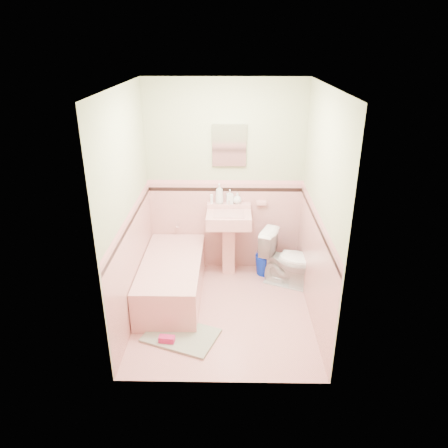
{
  "coord_description": "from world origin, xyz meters",
  "views": [
    {
      "loc": [
        0.08,
        -4.09,
        2.9
      ],
      "look_at": [
        0.0,
        0.25,
        1.0
      ],
      "focal_mm": 34.0,
      "sensor_mm": 36.0,
      "label": 1
    }
  ],
  "objects_px": {
    "sink": "(229,244)",
    "toilet": "(288,259)",
    "bucket": "(265,265)",
    "soap_bottle_mid": "(230,197)",
    "medicine_cabinet": "(229,145)",
    "soap_bottle_left": "(219,194)",
    "soap_bottle_right": "(237,198)",
    "shoe": "(167,339)",
    "bathtub": "(172,279)"
  },
  "relations": [
    {
      "from": "sink",
      "to": "shoe",
      "type": "height_order",
      "value": "sink"
    },
    {
      "from": "toilet",
      "to": "shoe",
      "type": "relative_size",
      "value": 4.41
    },
    {
      "from": "sink",
      "to": "toilet",
      "type": "distance_m",
      "value": 0.79
    },
    {
      "from": "shoe",
      "to": "bucket",
      "type": "bearing_deg",
      "value": 59.05
    },
    {
      "from": "soap_bottle_right",
      "to": "toilet",
      "type": "relative_size",
      "value": 0.2
    },
    {
      "from": "medicine_cabinet",
      "to": "shoe",
      "type": "bearing_deg",
      "value": -110.78
    },
    {
      "from": "sink",
      "to": "bathtub",
      "type": "bearing_deg",
      "value": -142.07
    },
    {
      "from": "bucket",
      "to": "medicine_cabinet",
      "type": "bearing_deg",
      "value": 159.21
    },
    {
      "from": "bathtub",
      "to": "sink",
      "type": "bearing_deg",
      "value": 37.93
    },
    {
      "from": "soap_bottle_right",
      "to": "toilet",
      "type": "height_order",
      "value": "soap_bottle_right"
    },
    {
      "from": "soap_bottle_left",
      "to": "bucket",
      "type": "xyz_separation_m",
      "value": [
        0.61,
        -0.15,
        -0.95
      ]
    },
    {
      "from": "soap_bottle_left",
      "to": "soap_bottle_mid",
      "type": "relative_size",
      "value": 1.42
    },
    {
      "from": "sink",
      "to": "soap_bottle_mid",
      "type": "xyz_separation_m",
      "value": [
        0.01,
        0.18,
        0.6
      ]
    },
    {
      "from": "medicine_cabinet",
      "to": "soap_bottle_left",
      "type": "height_order",
      "value": "medicine_cabinet"
    },
    {
      "from": "medicine_cabinet",
      "to": "soap_bottle_left",
      "type": "distance_m",
      "value": 0.63
    },
    {
      "from": "bathtub",
      "to": "toilet",
      "type": "distance_m",
      "value": 1.47
    },
    {
      "from": "soap_bottle_left",
      "to": "shoe",
      "type": "xyz_separation_m",
      "value": [
        -0.5,
        -1.62,
        -1.02
      ]
    },
    {
      "from": "medicine_cabinet",
      "to": "toilet",
      "type": "distance_m",
      "value": 1.6
    },
    {
      "from": "bucket",
      "to": "bathtub",
      "type": "bearing_deg",
      "value": -154.54
    },
    {
      "from": "toilet",
      "to": "bucket",
      "type": "distance_m",
      "value": 0.43
    },
    {
      "from": "medicine_cabinet",
      "to": "soap_bottle_left",
      "type": "xyz_separation_m",
      "value": [
        -0.12,
        -0.03,
        -0.62
      ]
    },
    {
      "from": "soap_bottle_mid",
      "to": "shoe",
      "type": "xyz_separation_m",
      "value": [
        -0.64,
        -1.62,
        -0.98
      ]
    },
    {
      "from": "soap_bottle_mid",
      "to": "sink",
      "type": "bearing_deg",
      "value": -93.45
    },
    {
      "from": "bathtub",
      "to": "soap_bottle_left",
      "type": "distance_m",
      "value": 1.24
    },
    {
      "from": "sink",
      "to": "bucket",
      "type": "bearing_deg",
      "value": 2.98
    },
    {
      "from": "medicine_cabinet",
      "to": "bathtub",
      "type": "bearing_deg",
      "value": -132.58
    },
    {
      "from": "sink",
      "to": "bucket",
      "type": "relative_size",
      "value": 3.32
    },
    {
      "from": "bathtub",
      "to": "bucket",
      "type": "relative_size",
      "value": 5.63
    },
    {
      "from": "toilet",
      "to": "soap_bottle_right",
      "type": "bearing_deg",
      "value": 80.36
    },
    {
      "from": "shoe",
      "to": "sink",
      "type": "bearing_deg",
      "value": 72.77
    },
    {
      "from": "soap_bottle_left",
      "to": "soap_bottle_right",
      "type": "relative_size",
      "value": 1.85
    },
    {
      "from": "sink",
      "to": "soap_bottle_mid",
      "type": "distance_m",
      "value": 0.62
    },
    {
      "from": "bathtub",
      "to": "shoe",
      "type": "distance_m",
      "value": 0.92
    },
    {
      "from": "soap_bottle_mid",
      "to": "bucket",
      "type": "height_order",
      "value": "soap_bottle_mid"
    },
    {
      "from": "soap_bottle_mid",
      "to": "soap_bottle_right",
      "type": "height_order",
      "value": "soap_bottle_mid"
    },
    {
      "from": "sink",
      "to": "soap_bottle_mid",
      "type": "bearing_deg",
      "value": 86.55
    },
    {
      "from": "soap_bottle_left",
      "to": "soap_bottle_right",
      "type": "height_order",
      "value": "soap_bottle_left"
    },
    {
      "from": "bathtub",
      "to": "sink",
      "type": "distance_m",
      "value": 0.89
    },
    {
      "from": "soap_bottle_left",
      "to": "soap_bottle_right",
      "type": "distance_m",
      "value": 0.24
    },
    {
      "from": "toilet",
      "to": "bucket",
      "type": "bearing_deg",
      "value": 69.18
    },
    {
      "from": "bathtub",
      "to": "shoe",
      "type": "xyz_separation_m",
      "value": [
        0.05,
        -0.91,
        -0.16
      ]
    },
    {
      "from": "sink",
      "to": "medicine_cabinet",
      "type": "xyz_separation_m",
      "value": [
        0.0,
        0.21,
        1.26
      ]
    },
    {
      "from": "bucket",
      "to": "shoe",
      "type": "relative_size",
      "value": 1.65
    },
    {
      "from": "bucket",
      "to": "shoe",
      "type": "xyz_separation_m",
      "value": [
        -1.11,
        -1.46,
        -0.07
      ]
    },
    {
      "from": "bathtub",
      "to": "bucket",
      "type": "xyz_separation_m",
      "value": [
        1.17,
        0.56,
        -0.09
      ]
    },
    {
      "from": "medicine_cabinet",
      "to": "soap_bottle_mid",
      "type": "distance_m",
      "value": 0.66
    },
    {
      "from": "bathtub",
      "to": "soap_bottle_left",
      "type": "height_order",
      "value": "soap_bottle_left"
    },
    {
      "from": "toilet",
      "to": "bucket",
      "type": "relative_size",
      "value": 2.68
    },
    {
      "from": "medicine_cabinet",
      "to": "bucket",
      "type": "relative_size",
      "value": 1.93
    },
    {
      "from": "toilet",
      "to": "bathtub",
      "type": "bearing_deg",
      "value": 124.46
    }
  ]
}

